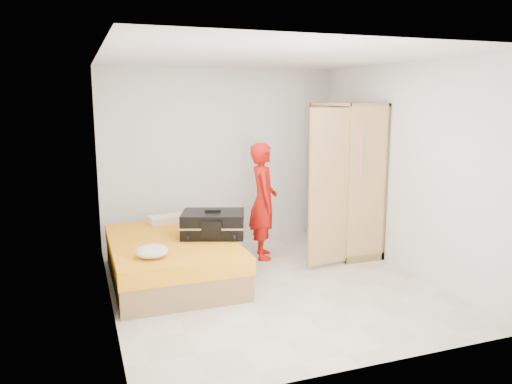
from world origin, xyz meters
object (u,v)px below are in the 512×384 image
object	(u,v)px
wardrobe	(344,183)
person	(263,201)
bed	(172,259)
suitcase	(213,224)
round_cushion	(152,251)

from	to	relation	value
wardrobe	person	bearing A→B (deg)	173.60
bed	suitcase	xyz separation A→B (m)	(0.51, -0.02, 0.40)
person	round_cushion	world-z (taller)	person
person	suitcase	world-z (taller)	person
bed	person	world-z (taller)	person
bed	wardrobe	xyz separation A→B (m)	(2.50, 0.30, 0.75)
person	bed	bearing A→B (deg)	121.37
wardrobe	round_cushion	bearing A→B (deg)	-161.93
round_cushion	suitcase	bearing A→B (deg)	35.66
person	suitcase	bearing A→B (deg)	132.17
bed	suitcase	world-z (taller)	suitcase
wardrobe	suitcase	size ratio (longest dim) A/B	2.32
suitcase	round_cushion	bearing A→B (deg)	-124.95
wardrobe	bed	bearing A→B (deg)	-173.08
round_cushion	wardrobe	bearing A→B (deg)	18.07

